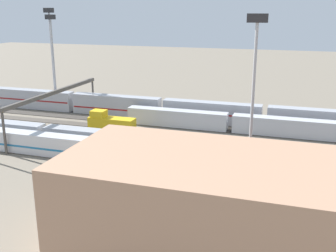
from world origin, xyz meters
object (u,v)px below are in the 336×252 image
at_px(train_on_track_3, 111,125).
at_px(signal_gantry, 55,96).
at_px(train_on_track_1, 288,127).
at_px(light_mast_2, 51,45).
at_px(train_on_track_5, 154,146).
at_px(train_on_track_6, 85,148).
at_px(light_mast_1, 254,80).
at_px(maintenance_shed, 276,213).
at_px(light_mast_0, 53,49).
at_px(train_on_track_0, 162,109).

relative_size(train_on_track_3, signal_gantry, 0.29).
distance_m(train_on_track_1, light_mast_2, 63.92).
height_order(train_on_track_5, train_on_track_6, same).
height_order(train_on_track_5, light_mast_1, light_mast_1).
bearing_deg(maintenance_shed, light_mast_1, -74.59).
bearing_deg(maintenance_shed, train_on_track_6, -31.02).
bearing_deg(train_on_track_5, light_mast_0, -36.45).
relative_size(train_on_track_5, train_on_track_1, 1.95).
xyz_separation_m(train_on_track_5, light_mast_0, (38.10, -28.14, 13.75)).
height_order(train_on_track_6, light_mast_1, light_mast_1).
bearing_deg(train_on_track_3, train_on_track_0, -113.47).
distance_m(train_on_track_3, light_mast_0, 33.60).
bearing_deg(train_on_track_5, train_on_track_1, -138.49).
bearing_deg(train_on_track_3, light_mast_2, -36.47).
bearing_deg(train_on_track_1, signal_gantry, 11.53).
xyz_separation_m(train_on_track_0, train_on_track_1, (-29.42, 5.00, -0.58)).
height_order(train_on_track_5, light_mast_2, light_mast_2).
xyz_separation_m(train_on_track_3, light_mast_2, (25.63, -18.94, 14.57)).
bearing_deg(light_mast_1, train_on_track_3, -29.94).
xyz_separation_m(train_on_track_3, light_mast_0, (24.77, -18.14, 13.66)).
bearing_deg(train_on_track_3, signal_gantry, 0.00).
xyz_separation_m(light_mast_1, maintenance_shed, (-4.81, 17.43, -10.98)).
height_order(light_mast_0, light_mast_1, light_mast_1).
distance_m(train_on_track_0, light_mast_0, 34.10).
relative_size(train_on_track_6, train_on_track_0, 0.95).
bearing_deg(train_on_track_1, train_on_track_3, 15.55).
distance_m(light_mast_0, light_mast_2, 1.48).
bearing_deg(train_on_track_1, train_on_track_6, 36.44).
bearing_deg(light_mast_0, light_mast_1, 147.17).
bearing_deg(light_mast_2, train_on_track_3, 143.53).
relative_size(light_mast_1, light_mast_2, 0.97).
relative_size(light_mast_1, maintenance_shed, 0.55).
bearing_deg(light_mast_1, train_on_track_6, -5.82).
distance_m(train_on_track_0, light_mast_1, 43.40).
height_order(light_mast_2, maintenance_shed, light_mast_2).
bearing_deg(light_mast_2, maintenance_shed, 138.59).
bearing_deg(train_on_track_3, maintenance_shed, 135.48).
relative_size(train_on_track_0, light_mast_2, 3.66).
distance_m(train_on_track_0, train_on_track_1, 29.85).
relative_size(light_mast_2, signal_gantry, 0.75).
relative_size(train_on_track_0, maintenance_shed, 2.06).
bearing_deg(light_mast_0, train_on_track_3, 143.78).
height_order(light_mast_1, maintenance_shed, light_mast_1).
height_order(train_on_track_0, maintenance_shed, maintenance_shed).
xyz_separation_m(train_on_track_6, train_on_track_0, (-4.44, -30.00, 0.52)).
xyz_separation_m(light_mast_0, maintenance_shed, (-60.77, 53.54, -10.51)).
distance_m(light_mast_0, light_mast_1, 66.60).
distance_m(train_on_track_0, signal_gantry, 25.21).
bearing_deg(train_on_track_1, light_mast_2, -8.27).
height_order(train_on_track_1, light_mast_2, light_mast_2).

